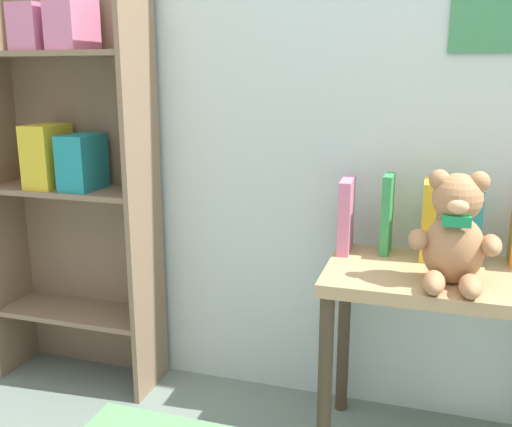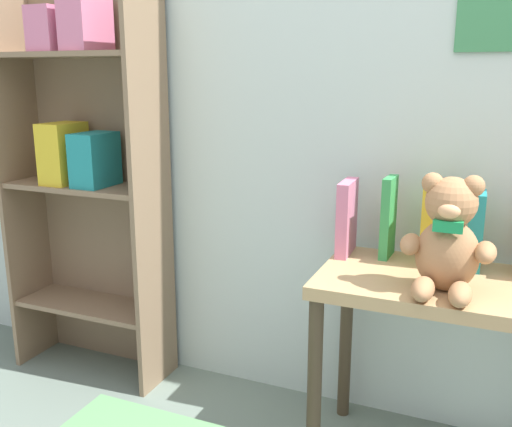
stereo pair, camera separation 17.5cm
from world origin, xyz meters
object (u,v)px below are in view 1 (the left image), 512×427
object	(u,v)px
teddy_bear	(455,234)
book_standing_pink	(346,215)
book_standing_yellow	(429,219)
bookshelf_side	(73,165)
book_standing_teal	(472,225)
display_table	(445,305)
book_standing_green	(387,214)

from	to	relation	value
teddy_bear	book_standing_pink	distance (m)	0.37
teddy_bear	book_standing_yellow	bearing A→B (deg)	106.77
teddy_bear	book_standing_yellow	world-z (taller)	teddy_bear
bookshelf_side	book_standing_yellow	size ratio (longest dim) A/B	6.21
book_standing_yellow	book_standing_teal	xyz separation A→B (m)	(0.12, 0.00, -0.01)
display_table	book_standing_yellow	bearing A→B (deg)	115.20
bookshelf_side	book_standing_yellow	distance (m)	1.21
display_table	book_standing_teal	bearing A→B (deg)	64.95
teddy_bear	book_standing_teal	distance (m)	0.23
bookshelf_side	teddy_bear	world-z (taller)	bookshelf_side
bookshelf_side	book_standing_teal	distance (m)	1.33
display_table	book_standing_green	distance (m)	0.31
teddy_bear	book_standing_green	size ratio (longest dim) A/B	1.23
teddy_bear	book_standing_pink	size ratio (longest dim) A/B	1.33
bookshelf_side	book_standing_pink	size ratio (longest dim) A/B	6.40
book_standing_yellow	book_standing_teal	distance (m)	0.12
book_standing_yellow	book_standing_green	bearing A→B (deg)	175.97
bookshelf_side	display_table	size ratio (longest dim) A/B	2.16
book_standing_teal	book_standing_pink	bearing A→B (deg)	178.96
teddy_bear	book_standing_pink	xyz separation A→B (m)	(-0.31, 0.21, -0.02)
display_table	book_standing_pink	size ratio (longest dim) A/B	2.96
display_table	book_standing_teal	distance (m)	0.25
book_standing_yellow	book_standing_teal	world-z (taller)	book_standing_yellow
bookshelf_side	teddy_bear	xyz separation A→B (m)	(1.27, -0.22, -0.08)
book_standing_green	book_standing_teal	xyz separation A→B (m)	(0.24, -0.01, -0.01)
display_table	teddy_bear	distance (m)	0.25
book_standing_pink	book_standing_yellow	world-z (taller)	book_standing_yellow
teddy_bear	book_standing_teal	size ratio (longest dim) A/B	1.37
book_standing_pink	book_standing_teal	size ratio (longest dim) A/B	1.03
book_standing_pink	book_standing_yellow	xyz separation A→B (m)	(0.24, 0.01, 0.00)
bookshelf_side	book_standing_pink	bearing A→B (deg)	-0.92
book_standing_green	book_standing_yellow	world-z (taller)	book_standing_green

